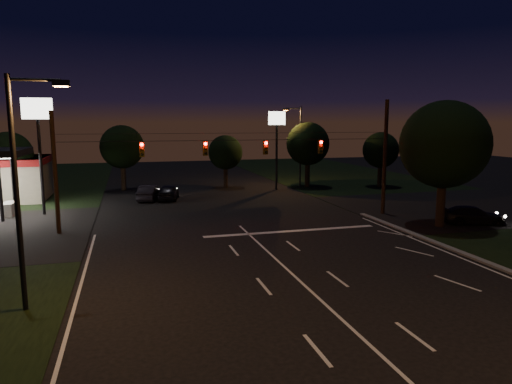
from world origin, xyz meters
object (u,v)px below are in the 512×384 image
object	(u,v)px
utility_pole_right	(382,214)
tree_right_near	(443,145)
car_oncoming_b	(149,193)
car_oncoming_a	(168,192)
car_cross	(473,215)

from	to	relation	value
utility_pole_right	tree_right_near	bearing A→B (deg)	-72.47
tree_right_near	car_oncoming_b	distance (m)	25.85
tree_right_near	car_oncoming_a	distance (m)	24.44
car_oncoming_a	car_oncoming_b	bearing A→B (deg)	5.61
utility_pole_right	car_oncoming_a	size ratio (longest dim) A/B	2.10
utility_pole_right	tree_right_near	size ratio (longest dim) A/B	1.03
car_oncoming_a	car_cross	size ratio (longest dim) A/B	0.96
car_oncoming_a	car_cross	xyz separation A→B (m)	(20.13, -16.60, -0.08)
utility_pole_right	car_oncoming_b	bearing A→B (deg)	146.29
tree_right_near	car_oncoming_a	world-z (taller)	tree_right_near
tree_right_near	car_cross	xyz separation A→B (m)	(2.72, -0.17, -5.03)
car_oncoming_a	car_oncoming_b	size ratio (longest dim) A/B	0.98
utility_pole_right	tree_right_near	distance (m)	7.61
car_oncoming_b	car_cross	bearing A→B (deg)	156.81
utility_pole_right	car_oncoming_b	xyz separation A→B (m)	(-17.65, 11.78, 0.72)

